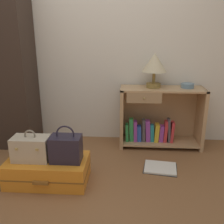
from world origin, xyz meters
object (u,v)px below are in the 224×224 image
bowl (187,86)px  open_book_on_floor (160,168)px  bookshelf (158,118)px  table_lamp (154,64)px  train_case (31,148)px  suitcase_large (48,170)px  handbag (66,148)px

bowl → open_book_on_floor: bearing=-119.6°
bookshelf → table_lamp: (-0.08, 0.01, 0.66)m
table_lamp → train_case: table_lamp is taller
suitcase_large → open_book_on_floor: (1.09, 0.30, -0.11)m
bowl → open_book_on_floor: (-0.35, -0.61, -0.76)m
table_lamp → train_case: 1.64m
train_case → handbag: (0.32, -0.00, 0.01)m
bookshelf → train_case: bookshelf is taller
table_lamp → bowl: table_lamp is taller
bookshelf → bowl: (0.32, 0.01, 0.41)m
bowl → train_case: bowl is taller
bookshelf → table_lamp: size_ratio=2.47×
bowl → open_book_on_floor: bowl is taller
table_lamp → handbag: 1.42m
bookshelf → open_book_on_floor: 0.69m
train_case → handbag: size_ratio=0.97×
table_lamp → open_book_on_floor: size_ratio=1.05×
open_book_on_floor → suitcase_large: bearing=-164.8°
bookshelf → bowl: size_ratio=6.65×
open_book_on_floor → table_lamp: bearing=94.9°
table_lamp → bookshelf: bearing=-7.4°
bowl → handbag: 1.61m
bookshelf → handbag: bookshelf is taller
open_book_on_floor → train_case: bearing=-165.7°
bookshelf → open_book_on_floor: size_ratio=2.60×
suitcase_large → open_book_on_floor: bearing=15.2°
suitcase_large → train_case: (-0.14, -0.02, 0.23)m
table_lamp → bowl: size_ratio=2.69×
table_lamp → train_case: size_ratio=1.21×
bookshelf → train_case: bearing=-143.8°
train_case → handbag: 0.32m
bowl → handbag: size_ratio=0.44×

